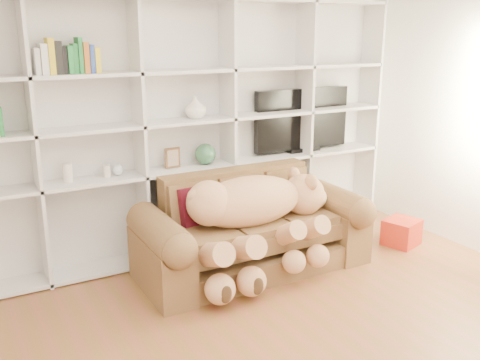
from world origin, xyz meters
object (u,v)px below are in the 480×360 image
teddy_bear (255,213)px  tv (302,120)px  gift_box (401,232)px  sofa (251,234)px

teddy_bear → tv: size_ratio=1.33×
teddy_bear → gift_box: (1.68, -0.08, -0.46)m
sofa → teddy_bear: 0.33m
sofa → tv: (0.98, 0.65, 0.86)m
sofa → gift_box: 1.64m
sofa → teddy_bear: bearing=-110.8°
sofa → tv: bearing=33.6°
gift_box → teddy_bear: bearing=177.2°
sofa → teddy_bear: teddy_bear is taller
sofa → gift_box: sofa is taller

